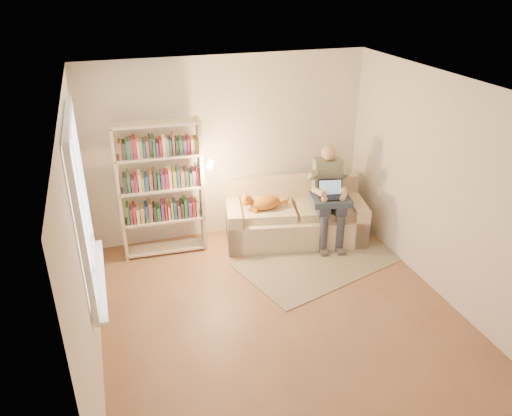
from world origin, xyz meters
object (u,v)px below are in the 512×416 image
object	(u,v)px
sofa	(294,218)
cat	(263,202)
bookshelf	(161,183)
laptop	(330,193)
person	(329,190)

from	to	relation	value
sofa	cat	world-z (taller)	sofa
cat	bookshelf	xyz separation A→B (m)	(-1.37, 0.18, 0.40)
cat	laptop	bearing A→B (deg)	-9.14
cat	person	bearing A→B (deg)	-1.52
sofa	laptop	xyz separation A→B (m)	(0.37, -0.36, 0.51)
cat	bookshelf	size ratio (longest dim) A/B	0.37
sofa	laptop	distance (m)	0.73
cat	laptop	xyz separation A→B (m)	(0.87, -0.34, 0.17)
sofa	cat	bearing A→B (deg)	-165.24
person	cat	xyz separation A→B (m)	(-0.91, 0.22, -0.16)
bookshelf	person	bearing A→B (deg)	-6.93
person	bookshelf	world-z (taller)	bookshelf
sofa	person	world-z (taller)	person
sofa	bookshelf	distance (m)	2.01
cat	bookshelf	distance (m)	1.44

